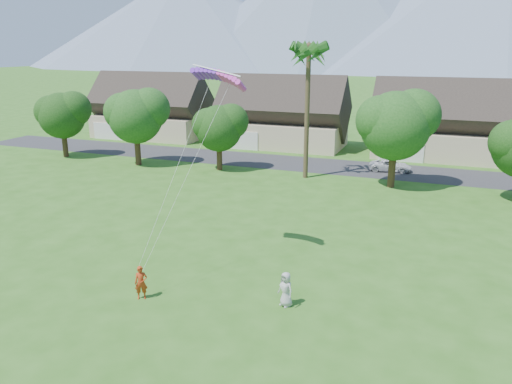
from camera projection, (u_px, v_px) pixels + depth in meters
The scene contains 10 objects.
ground at pixel (173, 338), 21.39m from camera, with size 500.00×500.00×0.00m, color #2D6019.
street at pixel (338, 167), 51.90m from camera, with size 90.00×7.00×0.01m, color #2D2D30.
kite_flyer at pixel (141, 283), 24.50m from camera, with size 0.63×0.41×1.72m, color #B03614.
watcher at pixel (286, 289), 23.81m from camera, with size 0.85×0.55×1.73m, color #B1B1AC.
parked_car at pixel (390, 166), 49.94m from camera, with size 1.90×4.12×1.14m, color silver.
mountain_ridge at pixel (458, 11), 243.02m from camera, with size 540.00×240.00×70.00m.
houses_row at pixel (359, 122), 58.84m from camera, with size 72.75×8.19×8.86m.
tree_row at pixel (314, 128), 45.47m from camera, with size 62.27×6.67×8.45m.
fan_palm at pixel (309, 49), 44.35m from camera, with size 3.00×3.00×13.80m.
parafoil_kite at pixel (220, 75), 26.61m from camera, with size 3.08×1.11×0.50m.
Camera 1 is at (10.01, -16.30, 11.99)m, focal length 35.00 mm.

